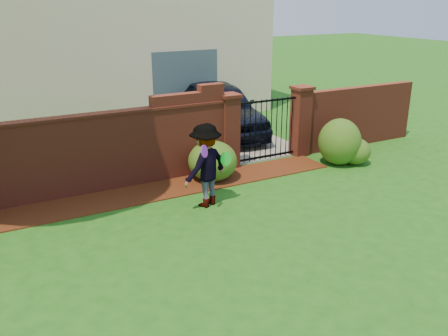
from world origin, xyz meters
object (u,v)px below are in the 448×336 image
man (207,166)px  car (223,110)px  frisbee_green (226,159)px  frisbee_purple (204,151)px

man → car: bearing=-143.2°
man → frisbee_green: size_ratio=6.02×
car → frisbee_purple: 5.91m
man → frisbee_purple: (-0.24, -0.39, 0.45)m
car → man: man is taller
man → frisbee_purple: size_ratio=7.04×
man → frisbee_green: bearing=147.0°
frisbee_purple → frisbee_green: size_ratio=0.86×
car → frisbee_green: size_ratio=16.53×
car → frisbee_purple: bearing=-113.2°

